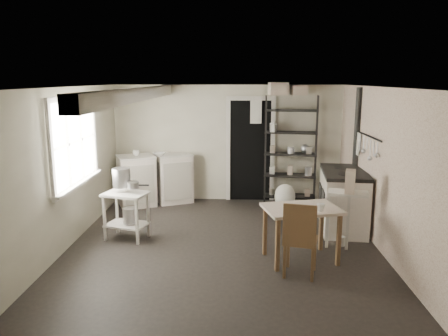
{
  "coord_description": "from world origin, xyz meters",
  "views": [
    {
      "loc": [
        0.22,
        -6.1,
        2.41
      ],
      "look_at": [
        0.0,
        0.3,
        1.1
      ],
      "focal_mm": 35.0,
      "sensor_mm": 36.0,
      "label": 1
    }
  ],
  "objects_px": {
    "stove": "(343,203)",
    "flour_sack": "(285,196)",
    "base_cabinets": "(155,180)",
    "shelf_rack": "(291,155)",
    "prep_table": "(127,213)",
    "stockpot": "(121,178)",
    "work_table": "(301,233)",
    "chair": "(301,238)"
  },
  "relations": [
    {
      "from": "prep_table",
      "to": "shelf_rack",
      "type": "xyz_separation_m",
      "value": [
        2.72,
        2.09,
        0.55
      ]
    },
    {
      "from": "base_cabinets",
      "to": "flour_sack",
      "type": "relative_size",
      "value": 3.11
    },
    {
      "from": "base_cabinets",
      "to": "shelf_rack",
      "type": "relative_size",
      "value": 0.7
    },
    {
      "from": "chair",
      "to": "flour_sack",
      "type": "distance_m",
      "value": 2.84
    },
    {
      "from": "stove",
      "to": "flour_sack",
      "type": "xyz_separation_m",
      "value": [
        -0.82,
        1.08,
        -0.2
      ]
    },
    {
      "from": "stockpot",
      "to": "flour_sack",
      "type": "xyz_separation_m",
      "value": [
        2.66,
        1.56,
        -0.7
      ]
    },
    {
      "from": "chair",
      "to": "stove",
      "type": "bearing_deg",
      "value": 76.16
    },
    {
      "from": "base_cabinets",
      "to": "work_table",
      "type": "xyz_separation_m",
      "value": [
        2.47,
        -2.69,
        -0.08
      ]
    },
    {
      "from": "stove",
      "to": "chair",
      "type": "xyz_separation_m",
      "value": [
        -0.93,
        -1.75,
        0.04
      ]
    },
    {
      "from": "shelf_rack",
      "to": "base_cabinets",
      "type": "bearing_deg",
      "value": -169.06
    },
    {
      "from": "shelf_rack",
      "to": "chair",
      "type": "bearing_deg",
      "value": -85.91
    },
    {
      "from": "prep_table",
      "to": "shelf_rack",
      "type": "relative_size",
      "value": 0.34
    },
    {
      "from": "prep_table",
      "to": "stove",
      "type": "distance_m",
      "value": 3.45
    },
    {
      "from": "work_table",
      "to": "stockpot",
      "type": "bearing_deg",
      "value": 162.7
    },
    {
      "from": "stove",
      "to": "chair",
      "type": "relative_size",
      "value": 1.28
    },
    {
      "from": "stove",
      "to": "flour_sack",
      "type": "bearing_deg",
      "value": 133.07
    },
    {
      "from": "chair",
      "to": "stockpot",
      "type": "bearing_deg",
      "value": 167.82
    },
    {
      "from": "base_cabinets",
      "to": "flour_sack",
      "type": "height_order",
      "value": "base_cabinets"
    },
    {
      "from": "shelf_rack",
      "to": "flour_sack",
      "type": "distance_m",
      "value": 0.84
    },
    {
      "from": "shelf_rack",
      "to": "stove",
      "type": "bearing_deg",
      "value": -57.32
    },
    {
      "from": "base_cabinets",
      "to": "chair",
      "type": "height_order",
      "value": "chair"
    },
    {
      "from": "work_table",
      "to": "flour_sack",
      "type": "xyz_separation_m",
      "value": [
        0.04,
        2.38,
        -0.14
      ]
    },
    {
      "from": "prep_table",
      "to": "shelf_rack",
      "type": "height_order",
      "value": "shelf_rack"
    },
    {
      "from": "flour_sack",
      "to": "stockpot",
      "type": "bearing_deg",
      "value": -149.57
    },
    {
      "from": "stove",
      "to": "flour_sack",
      "type": "distance_m",
      "value": 1.37
    },
    {
      "from": "shelf_rack",
      "to": "work_table",
      "type": "height_order",
      "value": "shelf_rack"
    },
    {
      "from": "base_cabinets",
      "to": "stove",
      "type": "relative_size",
      "value": 1.2
    },
    {
      "from": "base_cabinets",
      "to": "work_table",
      "type": "distance_m",
      "value": 3.66
    },
    {
      "from": "prep_table",
      "to": "shelf_rack",
      "type": "bearing_deg",
      "value": 37.59
    },
    {
      "from": "prep_table",
      "to": "stockpot",
      "type": "xyz_separation_m",
      "value": [
        -0.08,
        0.09,
        0.54
      ]
    },
    {
      "from": "base_cabinets",
      "to": "work_table",
      "type": "height_order",
      "value": "base_cabinets"
    },
    {
      "from": "prep_table",
      "to": "base_cabinets",
      "type": "xyz_separation_m",
      "value": [
        0.07,
        1.97,
        0.06
      ]
    },
    {
      "from": "prep_table",
      "to": "work_table",
      "type": "xyz_separation_m",
      "value": [
        2.55,
        -0.73,
        -0.02
      ]
    },
    {
      "from": "base_cabinets",
      "to": "shelf_rack",
      "type": "bearing_deg",
      "value": -21.54
    },
    {
      "from": "prep_table",
      "to": "base_cabinets",
      "type": "relative_size",
      "value": 0.49
    },
    {
      "from": "work_table",
      "to": "prep_table",
      "type": "bearing_deg",
      "value": 164.1
    },
    {
      "from": "base_cabinets",
      "to": "flour_sack",
      "type": "xyz_separation_m",
      "value": [
        2.51,
        -0.31,
        -0.22
      ]
    },
    {
      "from": "prep_table",
      "to": "work_table",
      "type": "height_order",
      "value": "prep_table"
    },
    {
      "from": "work_table",
      "to": "chair",
      "type": "xyz_separation_m",
      "value": [
        -0.07,
        -0.45,
        0.1
      ]
    },
    {
      "from": "stove",
      "to": "work_table",
      "type": "distance_m",
      "value": 1.56
    },
    {
      "from": "base_cabinets",
      "to": "work_table",
      "type": "relative_size",
      "value": 1.52
    },
    {
      "from": "work_table",
      "to": "base_cabinets",
      "type": "bearing_deg",
      "value": 132.59
    }
  ]
}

